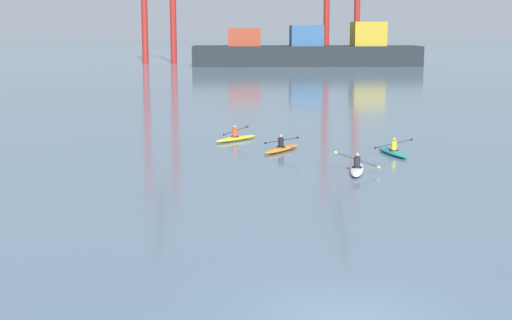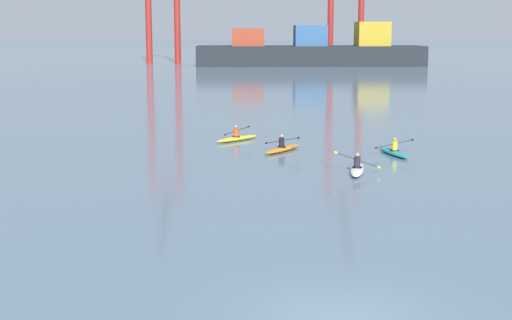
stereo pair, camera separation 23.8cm
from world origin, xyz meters
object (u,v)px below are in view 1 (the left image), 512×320
container_barge (308,51)px  kayak_yellow (236,138)px  kayak_orange (282,148)px  kayak_white (357,169)px  kayak_teal (393,152)px

container_barge → kayak_yellow: bearing=-98.0°
kayak_orange → kayak_white: size_ratio=0.91×
kayak_orange → kayak_white: kayak_white is taller
container_barge → kayak_white: 101.22m
kayak_orange → kayak_yellow: bearing=122.4°
kayak_orange → kayak_yellow: kayak_yellow is taller
container_barge → kayak_white: container_barge is taller
kayak_orange → kayak_teal: bearing=-12.1°
kayak_teal → kayak_yellow: bearing=148.1°
kayak_orange → kayak_teal: size_ratio=0.91×
kayak_yellow → kayak_orange: bearing=-57.6°
container_barge → kayak_white: (-7.13, -100.93, -2.46)m
kayak_teal → kayak_yellow: kayak_yellow is taller
kayak_orange → kayak_teal: same height
kayak_white → kayak_yellow: bearing=119.5°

